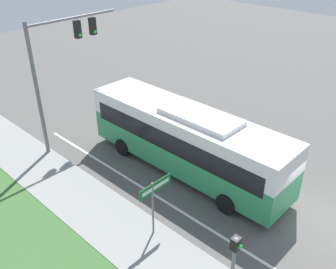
% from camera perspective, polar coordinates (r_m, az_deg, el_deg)
% --- Properties ---
extents(ground_plane, '(80.00, 80.00, 0.00)m').
position_cam_1_polar(ground_plane, '(17.66, 21.97, -12.11)').
color(ground_plane, '#565451').
extents(bus, '(2.76, 11.09, 3.50)m').
position_cam_1_polar(bus, '(18.39, 2.80, -0.43)').
color(bus, '#2D8956').
rests_on(bus, ground_plane).
extents(signal_gantry, '(5.33, 0.41, 7.18)m').
position_cam_1_polar(signal_gantry, '(20.31, -16.26, 10.96)').
color(signal_gantry, slate).
rests_on(signal_gantry, ground_plane).
extents(pedestrian_signal, '(0.28, 0.34, 3.05)m').
position_cam_1_polar(pedestrian_signal, '(12.28, 9.97, -18.51)').
color(pedestrian_signal, slate).
rests_on(pedestrian_signal, ground_plane).
extents(street_sign, '(1.68, 0.08, 2.61)m').
position_cam_1_polar(street_sign, '(14.65, -2.08, -9.38)').
color(street_sign, slate).
rests_on(street_sign, ground_plane).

